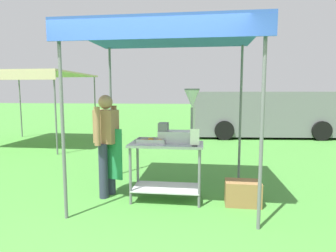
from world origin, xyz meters
name	(u,v)px	position (x,y,z in m)	size (l,w,h in m)	color
ground_plane	(179,144)	(0.00, 6.00, 0.00)	(70.00, 70.00, 0.00)	#478E38
stall_canopy	(167,40)	(0.21, 1.30, 2.42)	(2.65, 2.10, 2.53)	slate
donut_cart	(166,160)	(0.21, 1.20, 0.62)	(1.11, 0.57, 0.89)	#B7B7BC
donut_tray	(151,141)	(-0.02, 1.16, 0.91)	(0.44, 0.28, 0.07)	#B7B7BC
donut_fryer	(180,125)	(0.41, 1.27, 1.16)	(0.61, 0.28, 0.82)	#B7B7BC
menu_sign	(195,139)	(0.64, 0.99, 0.99)	(0.13, 0.05, 0.25)	black
vendor	(107,140)	(-0.75, 1.26, 0.90)	(0.47, 0.53, 1.61)	#2D3347
supply_crate	(243,193)	(1.35, 1.15, 0.18)	(0.52, 0.32, 0.36)	olive
van_grey	(265,113)	(3.11, 8.12, 0.88)	(5.56, 2.44, 1.69)	slate
neighbour_tent	(32,75)	(-4.57, 5.38, 2.20)	(3.11, 2.97, 2.27)	slate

